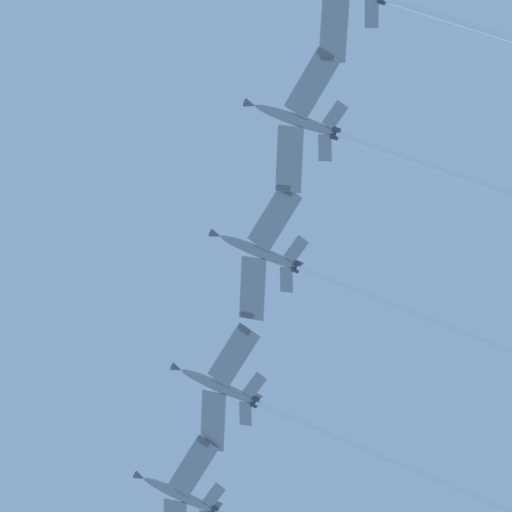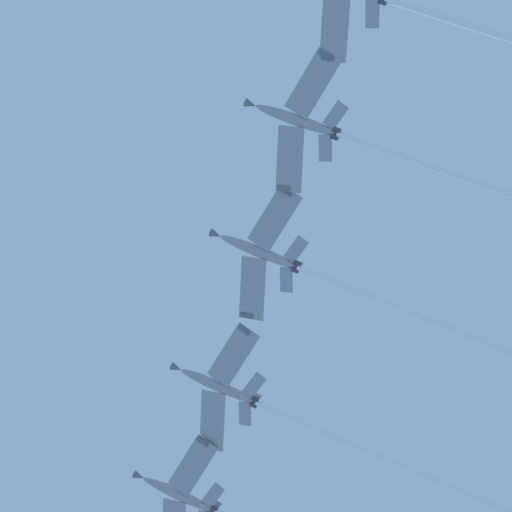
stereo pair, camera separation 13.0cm
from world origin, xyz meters
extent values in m
cube|color=gray|center=(19.62, 1.13, 142.71)|extent=(9.64, 6.29, 1.40)
cube|color=#595E60|center=(15.57, 1.87, 142.72)|extent=(1.25, 1.87, 0.72)
cube|color=gray|center=(23.02, 4.80, 141.39)|extent=(4.00, 3.05, 0.76)
cylinder|color=#38383D|center=(24.92, 5.33, 141.03)|extent=(0.92, 1.29, 1.09)
ellipsoid|color=gray|center=(6.48, 1.29, 143.19)|extent=(2.89, 11.86, 5.34)
cone|color=#595E60|center=(5.78, -4.97, 145.46)|extent=(1.40, 2.03, 1.67)
ellipsoid|color=black|center=(6.28, -0.47, 144.46)|extent=(1.32, 3.03, 1.79)
cube|color=gray|center=(11.82, 1.42, 142.82)|extent=(9.38, 4.62, 1.41)
cube|color=#595E60|center=(15.93, 1.28, 142.83)|extent=(0.92, 1.81, 0.72)
cube|color=gray|center=(1.29, 2.59, 142.82)|extent=(9.64, 6.37, 1.41)
cube|color=#595E60|center=(-2.75, 3.37, 142.83)|extent=(1.26, 1.87, 0.72)
cube|color=gray|center=(9.26, 5.71, 141.50)|extent=(3.88, 2.44, 0.76)
cube|color=gray|center=(4.73, 6.22, 141.50)|extent=(4.00, 3.08, 0.76)
cube|color=#595E60|center=(7.03, 6.25, 142.88)|extent=(0.53, 3.21, 3.45)
cylinder|color=#38383D|center=(7.52, 6.63, 141.13)|extent=(0.93, 1.29, 1.09)
cylinder|color=#38383D|center=(6.63, 6.73, 141.13)|extent=(0.93, 1.29, 1.09)
cylinder|color=white|center=(9.11, 24.90, 134.54)|extent=(4.91, 36.44, 13.86)
ellipsoid|color=gray|center=(-12.43, 3.77, 143.47)|extent=(2.77, 11.82, 5.49)
cone|color=#595E60|center=(-13.06, -2.47, 145.82)|extent=(1.39, 2.03, 1.69)
ellipsoid|color=black|center=(-12.60, 2.02, 144.77)|extent=(1.29, 3.02, 1.83)
cube|color=gray|center=(-7.08, 3.94, 143.09)|extent=(9.40, 4.69, 1.45)
cube|color=#595E60|center=(-2.97, 3.85, 143.10)|extent=(0.94, 1.81, 0.74)
cube|color=gray|center=(-17.63, 5.01, 143.09)|extent=(9.63, 6.28, 1.45)
cube|color=#595E60|center=(-21.67, 5.75, 143.10)|extent=(1.24, 1.86, 0.74)
cube|color=gray|center=(-9.69, 8.20, 141.71)|extent=(3.89, 2.46, 0.78)
cube|color=gray|center=(-14.22, 8.65, 141.71)|extent=(4.00, 3.05, 0.78)
cube|color=#595E60|center=(-11.92, 8.73, 143.09)|extent=(0.50, 3.23, 3.46)
cylinder|color=#38383D|center=(-11.43, 9.09, 141.34)|extent=(0.92, 1.29, 1.10)
cylinder|color=#38383D|center=(-12.33, 9.18, 141.34)|extent=(0.92, 1.29, 1.10)
cylinder|color=white|center=(-9.60, 31.61, 132.87)|extent=(5.39, 44.96, 17.60)
ellipsoid|color=gray|center=(-32.89, 6.01, 142.53)|extent=(2.75, 11.89, 5.20)
cone|color=#595E60|center=(-33.51, -0.30, 144.72)|extent=(1.38, 2.01, 1.66)
ellipsoid|color=black|center=(-33.06, 4.23, 143.78)|extent=(1.29, 3.02, 1.76)
cube|color=gray|center=(-27.54, 6.20, 142.17)|extent=(9.41, 4.74, 1.36)
cube|color=#595E60|center=(-23.43, 6.12, 142.19)|extent=(0.95, 1.82, 0.70)
cube|color=gray|center=(-38.09, 7.25, 142.17)|extent=(9.64, 6.29, 1.36)
cube|color=#595E60|center=(-42.14, 7.97, 142.19)|extent=(1.24, 1.87, 0.70)
cube|color=gray|center=(-30.15, 10.48, 140.90)|extent=(3.89, 2.48, 0.74)
cube|color=gray|center=(-34.69, 10.93, 140.90)|extent=(4.00, 3.05, 0.74)
cube|color=#595E60|center=(-32.40, 10.98, 142.28)|extent=(0.49, 3.18, 3.43)
cylinder|color=#38383D|center=(-31.90, 11.38, 140.54)|extent=(0.92, 1.28, 1.08)
cylinder|color=#38383D|center=(-32.80, 11.47, 140.54)|extent=(0.92, 1.28, 1.08)
cylinder|color=white|center=(-30.46, 30.50, 133.92)|extent=(4.56, 38.10, 13.86)
ellipsoid|color=gray|center=(-51.01, 7.09, 142.18)|extent=(2.86, 11.84, 5.39)
cone|color=#595E60|center=(-51.70, 0.84, 144.47)|extent=(1.40, 2.03, 1.68)
ellipsoid|color=black|center=(-51.20, 5.34, 143.46)|extent=(1.31, 3.03, 1.80)
cube|color=gray|center=(-45.67, 7.23, 141.81)|extent=(9.38, 4.64, 1.42)
cube|color=#595E60|center=(-41.56, 7.11, 141.82)|extent=(0.93, 1.81, 0.73)
cube|color=gray|center=(-48.24, 11.52, 140.47)|extent=(3.88, 2.44, 0.77)
cube|color=#595E60|center=(-50.47, 12.05, 141.85)|extent=(0.53, 3.21, 3.45)
cylinder|color=#38383D|center=(-49.98, 12.43, 140.10)|extent=(0.93, 1.29, 1.09)
camera|label=1|loc=(25.20, -12.15, 1.75)|focal=74.72mm
camera|label=2|loc=(25.15, -12.27, 1.75)|focal=74.72mm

